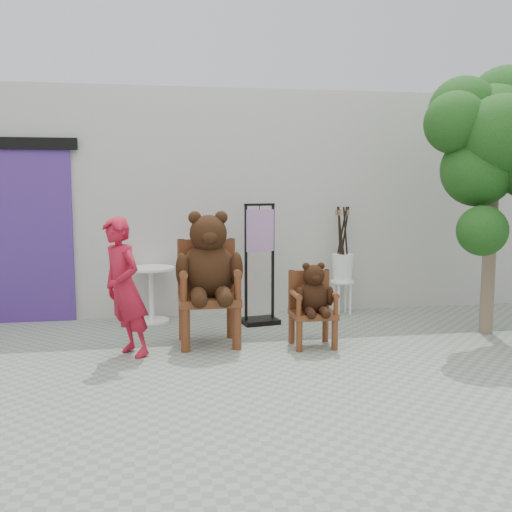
{
  "coord_description": "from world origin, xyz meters",
  "views": [
    {
      "loc": [
        -1.38,
        -5.32,
        1.77
      ],
      "look_at": [
        -0.25,
        1.26,
        0.95
      ],
      "focal_mm": 42.0,
      "sensor_mm": 36.0,
      "label": 1
    }
  ],
  "objects_px": {
    "chair_small": "(313,298)",
    "person": "(125,288)",
    "chair_big": "(209,270)",
    "tree": "(495,139)",
    "display_stand": "(260,278)",
    "stool_bucket": "(342,267)",
    "cafe_table": "(151,288)"
  },
  "relations": [
    {
      "from": "chair_small",
      "to": "person",
      "type": "bearing_deg",
      "value": -177.91
    },
    {
      "from": "chair_big",
      "to": "tree",
      "type": "distance_m",
      "value": 3.53
    },
    {
      "from": "display_stand",
      "to": "stool_bucket",
      "type": "distance_m",
      "value": 1.26
    },
    {
      "from": "person",
      "to": "display_stand",
      "type": "distance_m",
      "value": 2.01
    },
    {
      "from": "person",
      "to": "tree",
      "type": "distance_m",
      "value": 4.38
    },
    {
      "from": "cafe_table",
      "to": "tree",
      "type": "relative_size",
      "value": 0.22
    },
    {
      "from": "chair_big",
      "to": "person",
      "type": "distance_m",
      "value": 0.95
    },
    {
      "from": "chair_big",
      "to": "chair_small",
      "type": "height_order",
      "value": "chair_big"
    },
    {
      "from": "chair_small",
      "to": "person",
      "type": "relative_size",
      "value": 0.64
    },
    {
      "from": "cafe_table",
      "to": "display_stand",
      "type": "relative_size",
      "value": 0.47
    },
    {
      "from": "stool_bucket",
      "to": "chair_big",
      "type": "bearing_deg",
      "value": -147.1
    },
    {
      "from": "display_stand",
      "to": "tree",
      "type": "height_order",
      "value": "tree"
    },
    {
      "from": "cafe_table",
      "to": "person",
      "type": "bearing_deg",
      "value": -99.35
    },
    {
      "from": "stool_bucket",
      "to": "tree",
      "type": "relative_size",
      "value": 0.46
    },
    {
      "from": "chair_small",
      "to": "tree",
      "type": "height_order",
      "value": "tree"
    },
    {
      "from": "chair_big",
      "to": "chair_small",
      "type": "xyz_separation_m",
      "value": [
        1.1,
        -0.27,
        -0.29
      ]
    },
    {
      "from": "stool_bucket",
      "to": "chair_small",
      "type": "bearing_deg",
      "value": -118.48
    },
    {
      "from": "chair_small",
      "to": "cafe_table",
      "type": "height_order",
      "value": "chair_small"
    },
    {
      "from": "chair_big",
      "to": "cafe_table",
      "type": "height_order",
      "value": "chair_big"
    },
    {
      "from": "stool_bucket",
      "to": "tree",
      "type": "xyz_separation_m",
      "value": [
        1.3,
        -1.39,
        1.62
      ]
    },
    {
      "from": "chair_big",
      "to": "person",
      "type": "height_order",
      "value": "chair_big"
    },
    {
      "from": "person",
      "to": "cafe_table",
      "type": "bearing_deg",
      "value": 134.68
    },
    {
      "from": "chair_big",
      "to": "cafe_table",
      "type": "bearing_deg",
      "value": 117.7
    },
    {
      "from": "person",
      "to": "stool_bucket",
      "type": "bearing_deg",
      "value": 83.55
    },
    {
      "from": "stool_bucket",
      "to": "tree",
      "type": "distance_m",
      "value": 2.5
    },
    {
      "from": "chair_big",
      "to": "stool_bucket",
      "type": "distance_m",
      "value": 2.29
    },
    {
      "from": "chair_small",
      "to": "chair_big",
      "type": "bearing_deg",
      "value": 166.19
    },
    {
      "from": "chair_small",
      "to": "tree",
      "type": "bearing_deg",
      "value": 3.19
    },
    {
      "from": "chair_big",
      "to": "tree",
      "type": "height_order",
      "value": "tree"
    },
    {
      "from": "person",
      "to": "cafe_table",
      "type": "relative_size",
      "value": 2.03
    },
    {
      "from": "display_stand",
      "to": "stool_bucket",
      "type": "height_order",
      "value": "display_stand"
    },
    {
      "from": "chair_small",
      "to": "person",
      "type": "height_order",
      "value": "person"
    }
  ]
}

